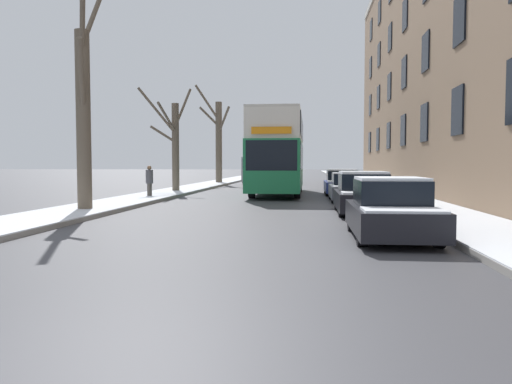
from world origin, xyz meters
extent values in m
plane|color=#424247|center=(0.00, 0.00, 0.00)|extent=(320.00, 320.00, 0.00)
cube|color=gray|center=(-6.02, 53.00, 0.07)|extent=(2.56, 130.00, 0.13)
cube|color=white|center=(-6.02, 53.00, 0.15)|extent=(2.53, 130.00, 0.03)
cube|color=gray|center=(6.02, 53.00, 0.07)|extent=(2.56, 130.00, 0.13)
cube|color=white|center=(6.02, 53.00, 0.15)|extent=(2.53, 130.00, 0.03)
cube|color=#8C7056|center=(11.80, 26.09, 8.31)|extent=(9.00, 42.42, 16.62)
cube|color=black|center=(7.27, 15.42, 3.66)|extent=(0.08, 1.40, 1.80)
cube|color=black|center=(7.27, 20.76, 3.66)|extent=(0.08, 1.40, 1.80)
cube|color=black|center=(7.27, 26.09, 3.66)|extent=(0.08, 1.40, 1.80)
cube|color=black|center=(7.27, 31.42, 3.66)|extent=(0.08, 1.40, 1.80)
cube|color=black|center=(7.27, 36.76, 3.66)|extent=(0.08, 1.40, 1.80)
cube|color=black|center=(7.27, 42.09, 3.66)|extent=(0.08, 1.40, 1.80)
cube|color=black|center=(7.27, 15.42, 6.98)|extent=(0.08, 1.40, 1.80)
cube|color=black|center=(7.27, 20.76, 6.98)|extent=(0.08, 1.40, 1.80)
cube|color=black|center=(7.27, 26.09, 6.98)|extent=(0.08, 1.40, 1.80)
cube|color=black|center=(7.27, 31.42, 6.98)|extent=(0.08, 1.40, 1.80)
cube|color=black|center=(7.27, 36.76, 6.98)|extent=(0.08, 1.40, 1.80)
cube|color=black|center=(7.27, 42.09, 6.98)|extent=(0.08, 1.40, 1.80)
cube|color=black|center=(7.27, 26.09, 10.30)|extent=(0.08, 1.40, 1.80)
cube|color=black|center=(7.27, 31.42, 10.30)|extent=(0.08, 1.40, 1.80)
cube|color=black|center=(7.27, 36.76, 10.30)|extent=(0.08, 1.40, 1.80)
cube|color=black|center=(7.27, 42.09, 10.30)|extent=(0.08, 1.40, 1.80)
cube|color=black|center=(7.27, 36.76, 13.63)|extent=(0.08, 1.40, 1.80)
cube|color=black|center=(7.27, 42.09, 13.63)|extent=(0.08, 1.40, 1.80)
cylinder|color=brown|center=(-5.86, 12.54, 3.10)|extent=(0.49, 0.49, 6.21)
cylinder|color=brown|center=(-5.48, 11.79, 6.43)|extent=(0.98, 1.69, 2.18)
cylinder|color=brown|center=(-5.87, 13.53, 7.00)|extent=(0.18, 2.11, 2.74)
cylinder|color=brown|center=(-5.57, 11.83, 4.53)|extent=(0.81, 1.62, 2.23)
cylinder|color=brown|center=(-5.90, 24.52, 2.60)|extent=(0.41, 0.41, 5.20)
cylinder|color=brown|center=(-6.05, 23.35, 4.26)|extent=(0.45, 2.44, 1.54)
cylinder|color=brown|center=(-6.78, 23.88, 4.70)|extent=(1.92, 1.48, 2.56)
cylinder|color=brown|center=(-5.62, 25.23, 5.03)|extent=(0.74, 1.57, 2.42)
cylinder|color=brown|center=(-6.62, 24.46, 3.42)|extent=(1.52, 0.28, 1.03)
cylinder|color=brown|center=(-5.81, 38.10, 3.48)|extent=(0.54, 0.54, 6.95)
cylinder|color=brown|center=(-6.65, 37.43, 6.80)|extent=(1.92, 1.57, 2.88)
cylinder|color=brown|center=(-5.23, 37.18, 5.33)|extent=(1.40, 2.06, 2.10)
cylinder|color=brown|center=(-6.58, 37.90, 5.70)|extent=(1.71, 0.63, 1.70)
cube|color=#1E7A47|center=(0.12, 23.87, 1.60)|extent=(2.59, 10.59, 2.51)
cube|color=silver|center=(0.12, 23.87, 3.56)|extent=(2.54, 10.38, 1.42)
cube|color=beige|center=(0.12, 23.87, 4.33)|extent=(2.54, 10.38, 0.12)
cube|color=black|center=(0.12, 23.87, 2.08)|extent=(2.62, 9.32, 1.31)
cube|color=black|center=(0.12, 23.87, 3.63)|extent=(2.62, 9.32, 1.08)
cube|color=black|center=(0.12, 18.59, 2.08)|extent=(2.33, 0.06, 1.37)
cube|color=orange|center=(0.12, 18.58, 3.21)|extent=(1.81, 0.05, 0.32)
cylinder|color=black|center=(-1.01, 20.69, 0.49)|extent=(0.30, 0.99, 0.99)
cylinder|color=black|center=(1.24, 20.69, 0.49)|extent=(0.30, 0.99, 0.99)
cylinder|color=black|center=(-1.01, 26.84, 0.49)|extent=(0.30, 0.99, 0.99)
cylinder|color=black|center=(1.24, 26.84, 0.49)|extent=(0.30, 0.99, 0.99)
cube|color=black|center=(3.64, 7.60, 0.46)|extent=(1.74, 3.93, 0.58)
cube|color=black|center=(3.64, 7.76, 1.03)|extent=(1.49, 1.97, 0.57)
cube|color=white|center=(3.64, 7.76, 1.35)|extent=(1.46, 1.87, 0.06)
cube|color=white|center=(3.64, 6.21, 0.77)|extent=(1.56, 1.03, 0.05)
cylinder|color=black|center=(2.88, 6.42, 0.31)|extent=(0.20, 0.62, 0.62)
cylinder|color=black|center=(4.40, 6.42, 0.31)|extent=(0.20, 0.62, 0.62)
cylinder|color=black|center=(2.88, 8.78, 0.31)|extent=(0.20, 0.62, 0.62)
cylinder|color=black|center=(4.40, 8.78, 0.31)|extent=(0.20, 0.62, 0.62)
cube|color=black|center=(3.64, 13.33, 0.46)|extent=(1.81, 4.04, 0.58)
cube|color=black|center=(3.64, 13.49, 1.05)|extent=(1.56, 2.02, 0.60)
cube|color=white|center=(3.64, 13.49, 1.40)|extent=(1.52, 1.92, 0.08)
cube|color=white|center=(3.64, 11.89, 0.79)|extent=(1.63, 1.06, 0.07)
cylinder|color=black|center=(2.85, 12.11, 0.31)|extent=(0.20, 0.63, 0.63)
cylinder|color=black|center=(4.44, 12.11, 0.31)|extent=(0.20, 0.63, 0.63)
cylinder|color=black|center=(2.85, 14.54, 0.31)|extent=(0.20, 0.63, 0.63)
cylinder|color=black|center=(4.44, 14.54, 0.31)|extent=(0.20, 0.63, 0.63)
cube|color=#474C56|center=(3.64, 19.01, 0.45)|extent=(1.74, 4.03, 0.56)
cube|color=black|center=(3.64, 19.17, 0.99)|extent=(1.50, 2.01, 0.53)
cube|color=white|center=(3.64, 19.17, 1.28)|extent=(1.47, 1.91, 0.04)
cube|color=white|center=(3.64, 17.58, 0.74)|extent=(1.57, 1.05, 0.03)
cylinder|color=black|center=(2.88, 17.80, 0.31)|extent=(0.20, 0.62, 0.62)
cylinder|color=black|center=(4.40, 17.80, 0.31)|extent=(0.20, 0.62, 0.62)
cylinder|color=black|center=(2.88, 20.22, 0.31)|extent=(0.20, 0.62, 0.62)
cylinder|color=black|center=(4.40, 20.22, 0.31)|extent=(0.20, 0.62, 0.62)
cube|color=navy|center=(3.64, 24.01, 0.45)|extent=(1.90, 4.30, 0.57)
cube|color=black|center=(3.64, 24.18, 1.03)|extent=(1.63, 2.15, 0.58)
cube|color=white|center=(3.64, 24.18, 1.36)|extent=(1.60, 2.04, 0.10)
cube|color=white|center=(3.64, 22.49, 0.78)|extent=(1.71, 1.12, 0.08)
cylinder|color=black|center=(2.80, 22.72, 0.32)|extent=(0.20, 0.65, 0.65)
cylinder|color=black|center=(4.48, 22.72, 0.32)|extent=(0.20, 0.65, 0.65)
cylinder|color=black|center=(2.80, 25.30, 0.32)|extent=(0.20, 0.65, 0.65)
cylinder|color=black|center=(4.48, 25.30, 0.32)|extent=(0.20, 0.65, 0.65)
cube|color=#9EA3AD|center=(-2.80, 39.96, 1.26)|extent=(2.01, 5.03, 2.08)
cube|color=black|center=(-2.80, 37.47, 1.74)|extent=(1.77, 0.06, 0.91)
cylinder|color=black|center=(-3.68, 38.35, 0.34)|extent=(0.22, 0.68, 0.68)
cylinder|color=black|center=(-1.91, 38.35, 0.34)|extent=(0.22, 0.68, 0.68)
cylinder|color=black|center=(-3.68, 41.57, 0.34)|extent=(0.22, 0.68, 0.68)
cylinder|color=black|center=(-1.91, 41.57, 0.34)|extent=(0.22, 0.68, 0.68)
cylinder|color=#4C4742|center=(-5.88, 19.71, 0.38)|extent=(0.17, 0.17, 0.75)
cylinder|color=#4C4742|center=(-5.90, 19.55, 0.38)|extent=(0.17, 0.17, 0.75)
cylinder|color=#47474C|center=(-5.89, 19.63, 1.08)|extent=(0.35, 0.35, 0.66)
sphere|color=#8C6647|center=(-5.89, 19.63, 1.51)|extent=(0.21, 0.21, 0.21)
camera|label=1|loc=(1.78, -3.85, 1.68)|focal=35.00mm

